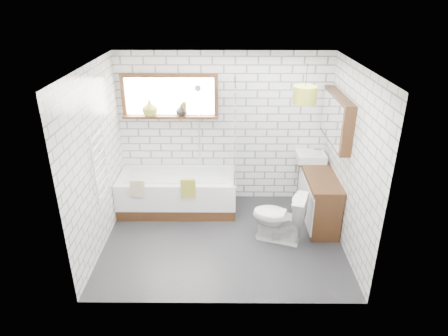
{
  "coord_description": "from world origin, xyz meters",
  "views": [
    {
      "loc": [
        0.05,
        -4.89,
        3.39
      ],
      "look_at": [
        0.01,
        0.25,
        1.03
      ],
      "focal_mm": 32.0,
      "sensor_mm": 36.0,
      "label": 1
    }
  ],
  "objects_px": {
    "basin": "(311,157)",
    "pendant": "(305,95)",
    "toilet": "(279,217)",
    "vanity": "(318,196)",
    "bathtub": "(178,192)"
  },
  "relations": [
    {
      "from": "basin",
      "to": "pendant",
      "type": "relative_size",
      "value": 1.46
    },
    {
      "from": "basin",
      "to": "toilet",
      "type": "height_order",
      "value": "basin"
    },
    {
      "from": "basin",
      "to": "bathtub",
      "type": "bearing_deg",
      "value": -174.56
    },
    {
      "from": "bathtub",
      "to": "basin",
      "type": "bearing_deg",
      "value": 5.44
    },
    {
      "from": "toilet",
      "to": "vanity",
      "type": "bearing_deg",
      "value": 150.55
    },
    {
      "from": "bathtub",
      "to": "toilet",
      "type": "height_order",
      "value": "toilet"
    },
    {
      "from": "toilet",
      "to": "pendant",
      "type": "xyz_separation_m",
      "value": [
        0.27,
        0.21,
        1.72
      ]
    },
    {
      "from": "bathtub",
      "to": "toilet",
      "type": "relative_size",
      "value": 2.44
    },
    {
      "from": "bathtub",
      "to": "pendant",
      "type": "relative_size",
      "value": 6.09
    },
    {
      "from": "vanity",
      "to": "pendant",
      "type": "bearing_deg",
      "value": -136.49
    },
    {
      "from": "basin",
      "to": "pendant",
      "type": "height_order",
      "value": "pendant"
    },
    {
      "from": "vanity",
      "to": "toilet",
      "type": "distance_m",
      "value": 0.92
    },
    {
      "from": "bathtub",
      "to": "pendant",
      "type": "xyz_separation_m",
      "value": [
        1.81,
        -0.68,
        1.8
      ]
    },
    {
      "from": "vanity",
      "to": "pendant",
      "type": "relative_size",
      "value": 4.47
    },
    {
      "from": "toilet",
      "to": "pendant",
      "type": "relative_size",
      "value": 2.5
    }
  ]
}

